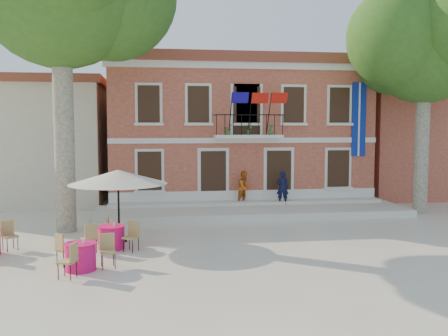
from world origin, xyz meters
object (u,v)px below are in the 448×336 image
at_px(pedestrian_navy, 282,188).
at_px(cafe_table_0, 111,236).
at_px(pedestrian_orange, 245,188).
at_px(cafe_table_1, 80,255).
at_px(patio_umbrella, 118,177).
at_px(plane_tree_east, 425,46).

bearing_deg(pedestrian_navy, cafe_table_0, 47.51).
bearing_deg(pedestrian_navy, pedestrian_orange, -4.58).
distance_m(pedestrian_orange, cafe_table_1, 11.02).
bearing_deg(patio_umbrella, plane_tree_east, 15.84).
bearing_deg(plane_tree_east, pedestrian_orange, 166.18).
bearing_deg(patio_umbrella, cafe_table_1, -103.92).
height_order(pedestrian_navy, cafe_table_1, pedestrian_navy).
bearing_deg(cafe_table_0, patio_umbrella, 80.34).
bearing_deg(plane_tree_east, pedestrian_navy, 165.47).
height_order(plane_tree_east, patio_umbrella, plane_tree_east).
height_order(patio_umbrella, pedestrian_navy, patio_umbrella).
bearing_deg(cafe_table_1, cafe_table_0, 74.21).
xyz_separation_m(patio_umbrella, pedestrian_orange, (5.46, 5.68, -1.16)).
xyz_separation_m(pedestrian_navy, pedestrian_orange, (-1.75, 0.35, -0.00)).
relative_size(pedestrian_orange, cafe_table_0, 0.84).
xyz_separation_m(pedestrian_orange, cafe_table_1, (-6.29, -9.02, -0.66)).
xyz_separation_m(pedestrian_navy, cafe_table_1, (-8.03, -8.68, -0.66)).
xyz_separation_m(plane_tree_east, pedestrian_navy, (-6.05, 1.57, -6.43)).
bearing_deg(pedestrian_navy, patio_umbrella, 43.22).
bearing_deg(pedestrian_navy, plane_tree_east, 172.20).
height_order(pedestrian_orange, cafe_table_0, pedestrian_orange).
bearing_deg(patio_umbrella, cafe_table_0, -99.66).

